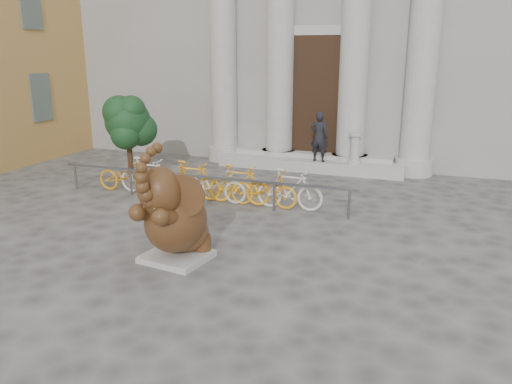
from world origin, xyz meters
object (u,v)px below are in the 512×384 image
(elephant_statue, at_px, (174,218))
(pedestrian, at_px, (319,137))
(bike_rack, at_px, (202,181))
(tree, at_px, (128,122))

(elephant_statue, height_order, pedestrian, elephant_statue)
(bike_rack, xyz_separation_m, tree, (-2.73, 0.90, 1.27))
(elephant_statue, xyz_separation_m, pedestrian, (0.86, 7.69, 0.33))
(elephant_statue, distance_m, pedestrian, 7.75)
(elephant_statue, distance_m, bike_rack, 3.88)
(elephant_statue, xyz_separation_m, bike_rack, (-1.23, 3.66, -0.31))
(elephant_statue, bearing_deg, bike_rack, 116.73)
(elephant_statue, xyz_separation_m, tree, (-3.96, 4.56, 0.96))
(tree, relative_size, pedestrian, 1.62)
(bike_rack, height_order, pedestrian, pedestrian)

